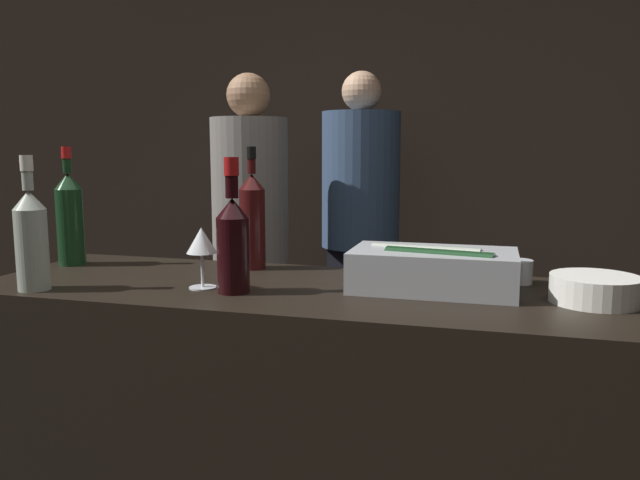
{
  "coord_description": "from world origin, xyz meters",
  "views": [
    {
      "loc": [
        0.43,
        -1.23,
        1.31
      ],
      "look_at": [
        0.0,
        0.32,
        1.07
      ],
      "focal_mm": 35.0,
      "sensor_mm": 36.0,
      "label": 1
    }
  ],
  "objects_px": {
    "red_wine_bottle_burgundy": "(70,217)",
    "ice_bin_with_bottles": "(433,268)",
    "red_wine_bottle_tall": "(233,239)",
    "person_blond_tee": "(251,228)",
    "candle_votive": "(519,271)",
    "bowl_white": "(595,288)",
    "white_wine_bottle": "(31,236)",
    "red_wine_bottle_black_foil": "(252,219)",
    "person_in_hoodie": "(360,217)",
    "wine_glass": "(202,243)"
  },
  "relations": [
    {
      "from": "red_wine_bottle_burgundy",
      "to": "ice_bin_with_bottles",
      "type": "bearing_deg",
      "value": -3.19
    },
    {
      "from": "red_wine_bottle_tall",
      "to": "person_blond_tee",
      "type": "height_order",
      "value": "person_blond_tee"
    },
    {
      "from": "ice_bin_with_bottles",
      "to": "candle_votive",
      "type": "bearing_deg",
      "value": 34.2
    },
    {
      "from": "candle_votive",
      "to": "red_wine_bottle_burgundy",
      "type": "height_order",
      "value": "red_wine_bottle_burgundy"
    },
    {
      "from": "bowl_white",
      "to": "red_wine_bottle_tall",
      "type": "height_order",
      "value": "red_wine_bottle_tall"
    },
    {
      "from": "white_wine_bottle",
      "to": "person_blond_tee",
      "type": "bearing_deg",
      "value": 90.8
    },
    {
      "from": "red_wine_bottle_black_foil",
      "to": "person_in_hoodie",
      "type": "xyz_separation_m",
      "value": [
        0.0,
        1.56,
        -0.16
      ]
    },
    {
      "from": "wine_glass",
      "to": "candle_votive",
      "type": "distance_m",
      "value": 0.84
    },
    {
      "from": "ice_bin_with_bottles",
      "to": "white_wine_bottle",
      "type": "relative_size",
      "value": 1.21
    },
    {
      "from": "candle_votive",
      "to": "person_blond_tee",
      "type": "distance_m",
      "value": 1.65
    },
    {
      "from": "person_in_hoodie",
      "to": "bowl_white",
      "type": "bearing_deg",
      "value": 134.06
    },
    {
      "from": "ice_bin_with_bottles",
      "to": "red_wine_bottle_burgundy",
      "type": "relative_size",
      "value": 1.13
    },
    {
      "from": "red_wine_bottle_burgundy",
      "to": "red_wine_bottle_black_foil",
      "type": "relative_size",
      "value": 1.0
    },
    {
      "from": "candle_votive",
      "to": "red_wine_bottle_burgundy",
      "type": "xyz_separation_m",
      "value": [
        -1.33,
        -0.08,
        0.12
      ]
    },
    {
      "from": "ice_bin_with_bottles",
      "to": "red_wine_bottle_black_foil",
      "type": "distance_m",
      "value": 0.58
    },
    {
      "from": "candle_votive",
      "to": "person_blond_tee",
      "type": "relative_size",
      "value": 0.04
    },
    {
      "from": "wine_glass",
      "to": "ice_bin_with_bottles",
      "type": "bearing_deg",
      "value": 13.26
    },
    {
      "from": "red_wine_bottle_burgundy",
      "to": "white_wine_bottle",
      "type": "bearing_deg",
      "value": -67.81
    },
    {
      "from": "red_wine_bottle_burgundy",
      "to": "person_blond_tee",
      "type": "height_order",
      "value": "person_blond_tee"
    },
    {
      "from": "bowl_white",
      "to": "red_wine_bottle_burgundy",
      "type": "height_order",
      "value": "red_wine_bottle_burgundy"
    },
    {
      "from": "red_wine_bottle_tall",
      "to": "wine_glass",
      "type": "bearing_deg",
      "value": 167.32
    },
    {
      "from": "red_wine_bottle_burgundy",
      "to": "white_wine_bottle",
      "type": "height_order",
      "value": "red_wine_bottle_burgundy"
    },
    {
      "from": "white_wine_bottle",
      "to": "wine_glass",
      "type": "bearing_deg",
      "value": 17.73
    },
    {
      "from": "candle_votive",
      "to": "white_wine_bottle",
      "type": "xyz_separation_m",
      "value": [
        -1.2,
        -0.41,
        0.11
      ]
    },
    {
      "from": "red_wine_bottle_burgundy",
      "to": "white_wine_bottle",
      "type": "distance_m",
      "value": 0.35
    },
    {
      "from": "ice_bin_with_bottles",
      "to": "white_wine_bottle",
      "type": "distance_m",
      "value": 1.02
    },
    {
      "from": "bowl_white",
      "to": "red_wine_bottle_tall",
      "type": "distance_m",
      "value": 0.87
    },
    {
      "from": "ice_bin_with_bottles",
      "to": "red_wine_bottle_black_foil",
      "type": "bearing_deg",
      "value": 164.42
    },
    {
      "from": "ice_bin_with_bottles",
      "to": "candle_votive",
      "type": "relative_size",
      "value": 5.88
    },
    {
      "from": "red_wine_bottle_black_foil",
      "to": "person_in_hoodie",
      "type": "relative_size",
      "value": 0.21
    },
    {
      "from": "wine_glass",
      "to": "red_wine_bottle_black_foil",
      "type": "height_order",
      "value": "red_wine_bottle_black_foil"
    },
    {
      "from": "candle_votive",
      "to": "white_wine_bottle",
      "type": "distance_m",
      "value": 1.27
    },
    {
      "from": "wine_glass",
      "to": "person_blond_tee",
      "type": "distance_m",
      "value": 1.47
    },
    {
      "from": "red_wine_bottle_tall",
      "to": "ice_bin_with_bottles",
      "type": "bearing_deg",
      "value": 18.18
    },
    {
      "from": "candle_votive",
      "to": "person_blond_tee",
      "type": "xyz_separation_m",
      "value": [
        -1.22,
        1.12,
        -0.06
      ]
    },
    {
      "from": "red_wine_bottle_burgundy",
      "to": "red_wine_bottle_tall",
      "type": "height_order",
      "value": "red_wine_bottle_burgundy"
    },
    {
      "from": "red_wine_bottle_burgundy",
      "to": "person_in_hoodie",
      "type": "distance_m",
      "value": 1.76
    },
    {
      "from": "ice_bin_with_bottles",
      "to": "wine_glass",
      "type": "xyz_separation_m",
      "value": [
        -0.57,
        -0.14,
        0.06
      ]
    },
    {
      "from": "bowl_white",
      "to": "person_blond_tee",
      "type": "xyz_separation_m",
      "value": [
        -1.38,
        1.29,
        -0.06
      ]
    },
    {
      "from": "candle_votive",
      "to": "red_wine_bottle_black_foil",
      "type": "height_order",
      "value": "red_wine_bottle_black_foil"
    },
    {
      "from": "ice_bin_with_bottles",
      "to": "red_wine_bottle_black_foil",
      "type": "height_order",
      "value": "red_wine_bottle_black_foil"
    },
    {
      "from": "bowl_white",
      "to": "red_wine_bottle_black_foil",
      "type": "bearing_deg",
      "value": 168.72
    },
    {
      "from": "bowl_white",
      "to": "person_blond_tee",
      "type": "height_order",
      "value": "person_blond_tee"
    },
    {
      "from": "candle_votive",
      "to": "red_wine_bottle_black_foil",
      "type": "xyz_separation_m",
      "value": [
        -0.76,
        0.01,
        0.12
      ]
    },
    {
      "from": "person_blond_tee",
      "to": "ice_bin_with_bottles",
      "type": "bearing_deg",
      "value": -174.54
    },
    {
      "from": "red_wine_bottle_black_foil",
      "to": "person_blond_tee",
      "type": "relative_size",
      "value": 0.22
    },
    {
      "from": "red_wine_bottle_burgundy",
      "to": "white_wine_bottle",
      "type": "relative_size",
      "value": 1.07
    },
    {
      "from": "person_in_hoodie",
      "to": "red_wine_bottle_black_foil",
      "type": "bearing_deg",
      "value": 106.11
    },
    {
      "from": "person_in_hoodie",
      "to": "wine_glass",
      "type": "bearing_deg",
      "value": 105.35
    },
    {
      "from": "red_wine_bottle_burgundy",
      "to": "person_in_hoodie",
      "type": "relative_size",
      "value": 0.21
    }
  ]
}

